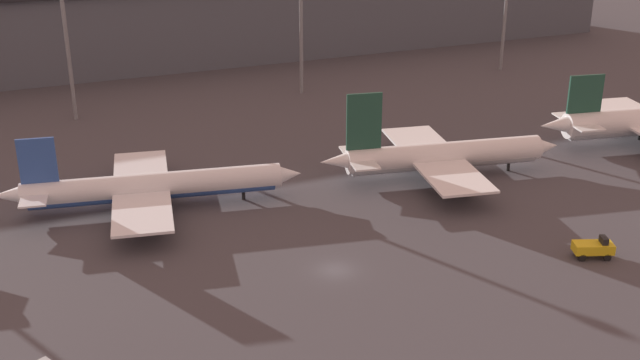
{
  "coord_description": "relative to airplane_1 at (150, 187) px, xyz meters",
  "views": [
    {
      "loc": [
        -33.13,
        -74.38,
        44.73
      ],
      "look_at": [
        3.31,
        12.44,
        6.0
      ],
      "focal_mm": 45.0,
      "sensor_mm": 36.0,
      "label": 1
    }
  ],
  "objects": [
    {
      "name": "service_vehicle_2",
      "position": [
        45.3,
        -34.67,
        -1.76
      ],
      "size": [
        5.07,
        3.62,
        2.69
      ],
      "rotation": [
        0.0,
        0.0,
        -0.36
      ],
      "color": "gold",
      "rests_on": "ground"
    },
    {
      "name": "terminal_building",
      "position": [
        15.83,
        77.73,
        6.41
      ],
      "size": [
        231.02,
        21.32,
        18.75
      ],
      "color": "#4C515B",
      "rests_on": "ground"
    },
    {
      "name": "airplane_1",
      "position": [
        0.0,
        0.0,
        0.0
      ],
      "size": [
        40.86,
        29.28,
        10.95
      ],
      "rotation": [
        0.0,
        0.0,
        -0.18
      ],
      "color": "white",
      "rests_on": "ground"
    },
    {
      "name": "lamp_post_1",
      "position": [
        -4.56,
        43.84,
        13.66
      ],
      "size": [
        1.8,
        1.8,
        26.41
      ],
      "color": "slate",
      "rests_on": "ground"
    },
    {
      "name": "airplane_2",
      "position": [
        41.77,
        -5.43,
        0.28
      ],
      "size": [
        36.81,
        28.93,
        13.53
      ],
      "rotation": [
        0.0,
        0.0,
        -0.18
      ],
      "color": "white",
      "rests_on": "ground"
    },
    {
      "name": "lamp_post_2",
      "position": [
        39.14,
        43.84,
        11.69
      ],
      "size": [
        1.8,
        1.8,
        22.85
      ],
      "color": "slate",
      "rests_on": "ground"
    },
    {
      "name": "ground",
      "position": [
        15.83,
        -25.71,
        -3.02
      ],
      "size": [
        600.0,
        600.0,
        0.0
      ],
      "primitive_type": "plane",
      "color": "#423F44"
    }
  ]
}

